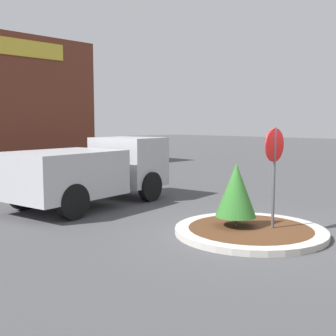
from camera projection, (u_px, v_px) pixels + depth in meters
name	position (u px, v px, depth m)	size (l,w,h in m)	color
ground_plane	(250.00, 234.00, 9.86)	(120.00, 120.00, 0.00)	#474749
traffic_island	(250.00, 231.00, 9.86)	(3.53, 3.53, 0.14)	#BCB7AD
stop_sign	(274.00, 160.00, 9.68)	(0.77, 0.07, 2.49)	#4C4C51
island_shrub	(236.00, 190.00, 9.92)	(0.96, 0.96, 1.51)	brown
utility_truck	(91.00, 170.00, 13.22)	(5.66, 3.12, 2.09)	#B2B2B7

